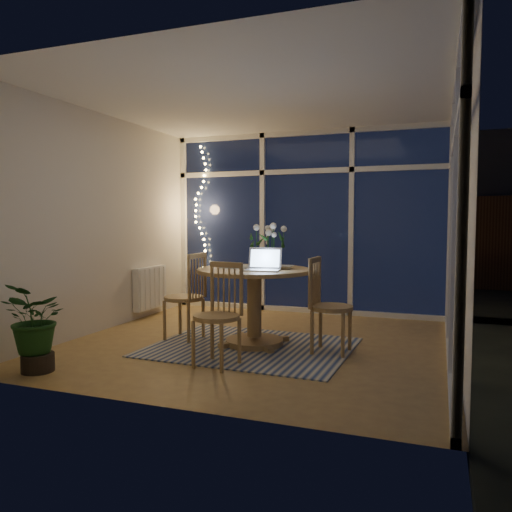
% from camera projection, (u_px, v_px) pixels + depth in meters
% --- Properties ---
extents(floor, '(4.00, 4.00, 0.00)m').
position_uv_depth(floor, '(260.00, 343.00, 5.41)').
color(floor, olive).
rests_on(floor, ground).
extents(ceiling, '(4.00, 4.00, 0.00)m').
position_uv_depth(ceiling, '(260.00, 99.00, 5.23)').
color(ceiling, silver).
rests_on(ceiling, wall_back).
extents(wall_back, '(4.00, 0.04, 2.60)m').
position_uv_depth(wall_back, '(307.00, 222.00, 7.19)').
color(wall_back, silver).
rests_on(wall_back, floor).
extents(wall_front, '(4.00, 0.04, 2.60)m').
position_uv_depth(wall_front, '(161.00, 224.00, 3.45)').
color(wall_front, silver).
rests_on(wall_front, floor).
extents(wall_left, '(0.04, 4.00, 2.60)m').
position_uv_depth(wall_left, '(104.00, 223.00, 6.01)').
color(wall_left, silver).
rests_on(wall_left, floor).
extents(wall_right, '(0.04, 4.00, 2.60)m').
position_uv_depth(wall_right, '(462.00, 223.00, 4.63)').
color(wall_right, silver).
rests_on(wall_right, floor).
extents(window_wall_back, '(4.00, 0.10, 2.60)m').
position_uv_depth(window_wall_back, '(306.00, 222.00, 7.16)').
color(window_wall_back, white).
rests_on(window_wall_back, floor).
extents(window_wall_right, '(0.10, 4.00, 2.60)m').
position_uv_depth(window_wall_right, '(457.00, 223.00, 4.64)').
color(window_wall_right, white).
rests_on(window_wall_right, floor).
extents(radiator, '(0.10, 0.70, 0.58)m').
position_uv_depth(radiator, '(150.00, 288.00, 6.90)').
color(radiator, white).
rests_on(radiator, wall_left).
extents(fairy_lights, '(0.24, 0.10, 1.85)m').
position_uv_depth(fairy_lights, '(200.00, 208.00, 7.64)').
color(fairy_lights, '#FFCD66').
rests_on(fairy_lights, window_wall_back).
extents(garden_patio, '(12.00, 6.00, 0.10)m').
position_uv_depth(garden_patio, '(369.00, 291.00, 9.92)').
color(garden_patio, black).
rests_on(garden_patio, ground).
extents(garden_fence, '(11.00, 0.08, 1.80)m').
position_uv_depth(garden_fence, '(348.00, 241.00, 10.50)').
color(garden_fence, '#321D12').
rests_on(garden_fence, ground).
extents(neighbour_roof, '(7.00, 3.00, 2.20)m').
position_uv_depth(neighbour_roof, '(380.00, 188.00, 13.11)').
color(neighbour_roof, '#353840').
rests_on(neighbour_roof, ground).
extents(garden_shrubs, '(0.90, 0.90, 0.90)m').
position_uv_depth(garden_shrubs, '(282.00, 270.00, 8.84)').
color(garden_shrubs, black).
rests_on(garden_shrubs, ground).
extents(rug, '(2.08, 1.68, 0.01)m').
position_uv_depth(rug, '(251.00, 347.00, 5.21)').
color(rug, beige).
rests_on(rug, floor).
extents(dining_table, '(1.24, 1.24, 0.82)m').
position_uv_depth(dining_table, '(254.00, 307.00, 5.27)').
color(dining_table, '#A07948').
rests_on(dining_table, floor).
extents(chair_left, '(0.49, 0.49, 0.98)m').
position_uv_depth(chair_left, '(184.00, 296.00, 5.54)').
color(chair_left, '#A07948').
rests_on(chair_left, floor).
extents(chair_right, '(0.47, 0.47, 0.97)m').
position_uv_depth(chair_right, '(331.00, 305.00, 4.95)').
color(chair_right, '#A07948').
rests_on(chair_right, floor).
extents(chair_front, '(0.50, 0.50, 0.95)m').
position_uv_depth(chair_front, '(216.00, 314.00, 4.51)').
color(chair_front, '#A07948').
rests_on(chair_front, floor).
extents(laptop, '(0.38, 0.33, 0.25)m').
position_uv_depth(laptop, '(263.00, 258.00, 5.01)').
color(laptop, silver).
rests_on(laptop, dining_table).
extents(flower_vase, '(0.21, 0.21, 0.21)m').
position_uv_depth(flower_vase, '(268.00, 258.00, 5.40)').
color(flower_vase, white).
rests_on(flower_vase, dining_table).
extents(bowl, '(0.16, 0.16, 0.04)m').
position_uv_depth(bowl, '(286.00, 267.00, 5.21)').
color(bowl, silver).
rests_on(bowl, dining_table).
extents(newspapers, '(0.46, 0.37, 0.02)m').
position_uv_depth(newspapers, '(244.00, 267.00, 5.38)').
color(newspapers, silver).
rests_on(newspapers, dining_table).
extents(phone, '(0.13, 0.09, 0.01)m').
position_uv_depth(phone, '(254.00, 269.00, 5.18)').
color(phone, black).
rests_on(phone, dining_table).
extents(potted_plant, '(0.68, 0.65, 0.76)m').
position_uv_depth(potted_plant, '(37.00, 329.00, 4.35)').
color(potted_plant, '#184318').
rests_on(potted_plant, floor).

